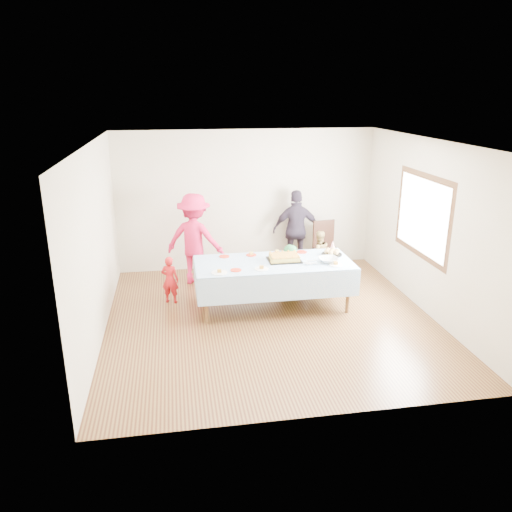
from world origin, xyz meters
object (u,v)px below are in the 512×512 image
at_px(party_table, 274,265).
at_px(dining_chair, 326,244).
at_px(birthday_cake, 284,258).
at_px(adult_left, 195,239).

height_order(party_table, dining_chair, dining_chair).
xyz_separation_m(party_table, dining_chair, (1.33, 1.49, -0.17)).
xyz_separation_m(birthday_cake, dining_chair, (1.15, 1.45, -0.26)).
distance_m(birthday_cake, dining_chair, 1.86).
bearing_deg(birthday_cake, adult_left, 137.27).
height_order(party_table, birthday_cake, birthday_cake).
relative_size(birthday_cake, adult_left, 0.32).
xyz_separation_m(party_table, adult_left, (-1.19, 1.31, 0.11)).
bearing_deg(party_table, birthday_cake, 14.14).
distance_m(party_table, adult_left, 1.78).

